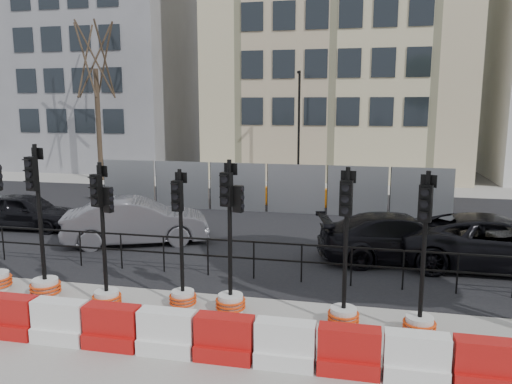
% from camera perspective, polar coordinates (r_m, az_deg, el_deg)
% --- Properties ---
extents(ground, '(120.00, 120.00, 0.00)m').
position_cam_1_polar(ground, '(11.97, -7.26, -11.40)').
color(ground, '#51514C').
rests_on(ground, ground).
extents(sidewalk_near, '(40.00, 6.00, 0.02)m').
position_cam_1_polar(sidewalk_near, '(9.45, -13.61, -17.66)').
color(sidewalk_near, gray).
rests_on(sidewalk_near, ground).
extents(road, '(40.00, 14.00, 0.03)m').
position_cam_1_polar(road, '(18.41, 0.00, -3.61)').
color(road, black).
rests_on(road, ground).
extents(sidewalk_far, '(40.00, 4.00, 0.02)m').
position_cam_1_polar(sidewalk_far, '(27.11, 4.04, 0.78)').
color(sidewalk_far, gray).
rests_on(sidewalk_far, ground).
extents(building_grey, '(11.00, 9.06, 14.00)m').
position_cam_1_polar(building_grey, '(37.12, -16.93, 13.69)').
color(building_grey, gray).
rests_on(building_grey, ground).
extents(building_cream, '(15.00, 10.06, 18.00)m').
position_cam_1_polar(building_cream, '(32.85, 9.46, 18.03)').
color(building_cream, beige).
rests_on(building_cream, ground).
extents(kerb_railing, '(18.00, 0.04, 1.00)m').
position_cam_1_polar(kerb_railing, '(12.82, -5.54, -6.65)').
color(kerb_railing, black).
rests_on(kerb_railing, ground).
extents(heras_fencing, '(14.33, 1.72, 2.00)m').
position_cam_1_polar(heras_fencing, '(20.96, 1.59, -0.07)').
color(heras_fencing, gray).
rests_on(heras_fencing, ground).
extents(lamp_post_far, '(0.12, 0.56, 6.00)m').
position_cam_1_polar(lamp_post_far, '(25.70, 4.91, 7.47)').
color(lamp_post_far, black).
rests_on(lamp_post_far, ground).
extents(tree_bare_far, '(2.00, 2.00, 9.00)m').
position_cam_1_polar(tree_bare_far, '(29.99, -17.90, 13.95)').
color(tree_bare_far, '#473828').
rests_on(tree_bare_far, ground).
extents(barrier_row, '(14.65, 0.50, 0.80)m').
position_cam_1_polar(barrier_row, '(9.45, -13.16, -15.22)').
color(barrier_row, red).
rests_on(barrier_row, ground).
extents(traffic_signal_c, '(0.69, 0.69, 3.50)m').
position_cam_1_polar(traffic_signal_c, '(12.40, -23.14, -7.85)').
color(traffic_signal_c, silver).
rests_on(traffic_signal_c, ground).
extents(traffic_signal_d, '(0.63, 0.63, 3.18)m').
position_cam_1_polar(traffic_signal_d, '(11.28, -16.83, -9.02)').
color(traffic_signal_d, silver).
rests_on(traffic_signal_d, ground).
extents(traffic_signal_e, '(0.60, 0.60, 3.03)m').
position_cam_1_polar(traffic_signal_e, '(11.02, -8.45, -9.88)').
color(traffic_signal_e, silver).
rests_on(traffic_signal_e, ground).
extents(traffic_signal_f, '(0.64, 0.64, 3.26)m').
position_cam_1_polar(traffic_signal_f, '(10.59, -2.94, -9.74)').
color(traffic_signal_f, silver).
rests_on(traffic_signal_f, ground).
extents(traffic_signal_g, '(0.63, 0.63, 3.19)m').
position_cam_1_polar(traffic_signal_g, '(10.14, 10.02, -11.51)').
color(traffic_signal_g, silver).
rests_on(traffic_signal_g, ground).
extents(traffic_signal_h, '(0.62, 0.62, 3.17)m').
position_cam_1_polar(traffic_signal_h, '(10.11, 18.28, -11.99)').
color(traffic_signal_h, silver).
rests_on(traffic_signal_h, ground).
extents(car_a, '(1.79, 3.87, 1.28)m').
position_cam_1_polar(car_a, '(19.33, -24.86, -2.00)').
color(car_a, black).
rests_on(car_a, ground).
extents(car_b, '(4.76, 5.54, 1.46)m').
position_cam_1_polar(car_b, '(16.10, -13.47, -3.27)').
color(car_b, '#515156').
rests_on(car_b, ground).
extents(car_c, '(3.96, 5.49, 1.35)m').
position_cam_1_polar(car_c, '(14.51, 16.30, -5.09)').
color(car_c, black).
rests_on(car_c, ground).
extents(car_d, '(2.46, 5.20, 1.44)m').
position_cam_1_polar(car_d, '(14.80, 26.04, -5.24)').
color(car_d, black).
rests_on(car_d, ground).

